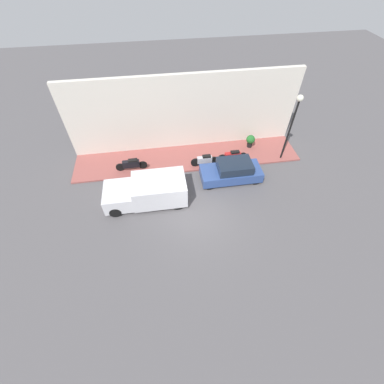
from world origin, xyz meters
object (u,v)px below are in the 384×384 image
(scooter_silver, at_px, (205,160))
(potted_plant, at_px, (250,140))
(streetlamp, at_px, (294,116))
(delivery_van, at_px, (147,191))
(motorcycle_black, at_px, (131,164))
(motorcycle_red, at_px, (233,155))
(parked_car, at_px, (232,171))

(scooter_silver, xyz_separation_m, potted_plant, (1.51, -3.63, 0.11))
(scooter_silver, xyz_separation_m, streetlamp, (-0.02, -5.43, 2.82))
(delivery_van, height_order, potted_plant, delivery_van)
(streetlamp, distance_m, potted_plant, 3.60)
(delivery_van, bearing_deg, scooter_silver, -57.07)
(motorcycle_black, xyz_separation_m, potted_plant, (1.21, -8.47, 0.11))
(motorcycle_red, bearing_deg, delivery_van, 115.11)
(motorcycle_black, bearing_deg, streetlamp, -91.81)
(parked_car, xyz_separation_m, motorcycle_black, (1.74, 6.32, -0.08))
(scooter_silver, bearing_deg, motorcycle_black, 86.40)
(motorcycle_black, height_order, potted_plant, potted_plant)
(delivery_van, relative_size, potted_plant, 5.00)
(motorcycle_black, bearing_deg, potted_plant, -81.88)
(parked_car, relative_size, motorcycle_black, 1.88)
(motorcycle_black, bearing_deg, motorcycle_red, -90.51)
(parked_car, bearing_deg, streetlamp, -70.35)
(potted_plant, bearing_deg, parked_car, 143.89)
(potted_plant, bearing_deg, motorcycle_red, 127.99)
(motorcycle_black, distance_m, potted_plant, 8.55)
(motorcycle_red, distance_m, potted_plant, 2.07)
(parked_car, height_order, delivery_van, delivery_van)
(scooter_silver, bearing_deg, potted_plant, -67.35)
(delivery_van, bearing_deg, motorcycle_black, 18.91)
(parked_car, bearing_deg, motorcycle_black, 74.63)
(parked_car, xyz_separation_m, streetlamp, (1.41, -3.95, 2.73))
(streetlamp, xyz_separation_m, potted_plant, (1.53, 1.81, -2.71))
(parked_car, xyz_separation_m, motorcycle_red, (1.68, -0.52, -0.13))
(streetlamp, bearing_deg, potted_plant, 49.69)
(parked_car, relative_size, streetlamp, 0.83)
(motorcycle_red, height_order, streetlamp, streetlamp)
(parked_car, height_order, motorcycle_black, parked_car)
(delivery_van, height_order, motorcycle_red, delivery_van)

